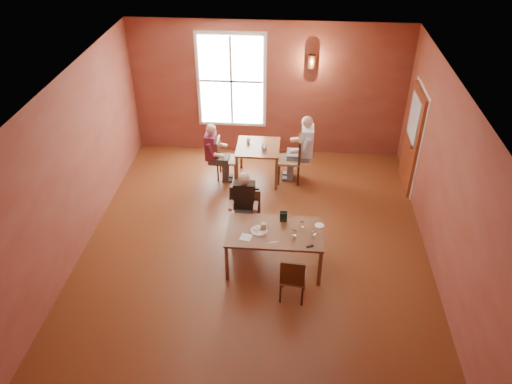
# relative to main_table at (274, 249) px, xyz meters

# --- Properties ---
(ground) EXTENTS (6.00, 7.00, 0.01)m
(ground) POSITION_rel_main_table_xyz_m (-0.36, 0.43, -0.37)
(ground) COLOR brown
(ground) RESTS_ON ground
(wall_back) EXTENTS (6.00, 0.04, 3.00)m
(wall_back) POSITION_rel_main_table_xyz_m (-0.36, 3.93, 1.13)
(wall_back) COLOR brown
(wall_back) RESTS_ON ground
(wall_front) EXTENTS (6.00, 0.04, 3.00)m
(wall_front) POSITION_rel_main_table_xyz_m (-0.36, -3.07, 1.13)
(wall_front) COLOR brown
(wall_front) RESTS_ON ground
(wall_left) EXTENTS (0.04, 7.00, 3.00)m
(wall_left) POSITION_rel_main_table_xyz_m (-3.36, 0.43, 1.13)
(wall_left) COLOR brown
(wall_left) RESTS_ON ground
(wall_right) EXTENTS (0.04, 7.00, 3.00)m
(wall_right) POSITION_rel_main_table_xyz_m (2.64, 0.43, 1.13)
(wall_right) COLOR brown
(wall_right) RESTS_ON ground
(ceiling) EXTENTS (6.00, 7.00, 0.04)m
(ceiling) POSITION_rel_main_table_xyz_m (-0.36, 0.43, 2.63)
(ceiling) COLOR white
(ceiling) RESTS_ON wall_back
(window) EXTENTS (1.36, 0.10, 1.96)m
(window) POSITION_rel_main_table_xyz_m (-1.16, 3.88, 1.33)
(window) COLOR white
(window) RESTS_ON wall_back
(door) EXTENTS (0.12, 1.04, 2.10)m
(door) POSITION_rel_main_table_xyz_m (2.58, 2.73, 0.68)
(door) COLOR maroon
(door) RESTS_ON ground
(wall_sconce) EXTENTS (0.16, 0.16, 0.28)m
(wall_sconce) POSITION_rel_main_table_xyz_m (0.54, 3.83, 1.83)
(wall_sconce) COLOR brown
(wall_sconce) RESTS_ON wall_back
(main_table) EXTENTS (1.56, 0.88, 0.73)m
(main_table) POSITION_rel_main_table_xyz_m (0.00, 0.00, 0.00)
(main_table) COLOR brown
(main_table) RESTS_ON ground
(chair_diner_main) EXTENTS (0.41, 0.41, 0.93)m
(chair_diner_main) POSITION_rel_main_table_xyz_m (-0.50, 0.65, 0.10)
(chair_diner_main) COLOR brown
(chair_diner_main) RESTS_ON ground
(diner_main) EXTENTS (0.49, 0.49, 1.22)m
(diner_main) POSITION_rel_main_table_xyz_m (-0.50, 0.62, 0.24)
(diner_main) COLOR #412E22
(diner_main) RESTS_ON ground
(chair_empty) EXTENTS (0.40, 0.40, 0.84)m
(chair_empty) POSITION_rel_main_table_xyz_m (0.32, -0.68, 0.05)
(chair_empty) COLOR brown
(chair_empty) RESTS_ON ground
(plate_food) EXTENTS (0.35, 0.35, 0.03)m
(plate_food) POSITION_rel_main_table_xyz_m (-0.26, -0.01, 0.38)
(plate_food) COLOR white
(plate_food) RESTS_ON main_table
(sandwich) EXTENTS (0.09, 0.09, 0.11)m
(sandwich) POSITION_rel_main_table_xyz_m (-0.18, 0.03, 0.42)
(sandwich) COLOR #AF7E4A
(sandwich) RESTS_ON main_table
(goblet_a) EXTENTS (0.09, 0.09, 0.18)m
(goblet_a) POSITION_rel_main_table_xyz_m (0.43, 0.07, 0.45)
(goblet_a) COLOR white
(goblet_a) RESTS_ON main_table
(goblet_b) EXTENTS (0.08, 0.08, 0.18)m
(goblet_b) POSITION_rel_main_table_xyz_m (0.62, -0.12, 0.46)
(goblet_b) COLOR white
(goblet_b) RESTS_ON main_table
(goblet_c) EXTENTS (0.09, 0.09, 0.17)m
(goblet_c) POSITION_rel_main_table_xyz_m (0.31, -0.15, 0.45)
(goblet_c) COLOR white
(goblet_c) RESTS_ON main_table
(menu_stand) EXTENTS (0.12, 0.06, 0.20)m
(menu_stand) POSITION_rel_main_table_xyz_m (0.13, 0.27, 0.46)
(menu_stand) COLOR black
(menu_stand) RESTS_ON main_table
(knife) EXTENTS (0.18, 0.06, 0.00)m
(knife) POSITION_rel_main_table_xyz_m (-0.02, -0.27, 0.37)
(knife) COLOR white
(knife) RESTS_ON main_table
(napkin) EXTENTS (0.21, 0.21, 0.01)m
(napkin) POSITION_rel_main_table_xyz_m (-0.45, -0.19, 0.37)
(napkin) COLOR white
(napkin) RESTS_ON main_table
(side_plate) EXTENTS (0.20, 0.20, 0.01)m
(side_plate) POSITION_rel_main_table_xyz_m (0.72, 0.20, 0.37)
(side_plate) COLOR silver
(side_plate) RESTS_ON main_table
(sunglasses) EXTENTS (0.12, 0.08, 0.01)m
(sunglasses) POSITION_rel_main_table_xyz_m (0.56, -0.33, 0.37)
(sunglasses) COLOR black
(sunglasses) RESTS_ON main_table
(second_table) EXTENTS (0.88, 0.88, 0.78)m
(second_table) POSITION_rel_main_table_xyz_m (-0.48, 2.69, 0.02)
(second_table) COLOR brown
(second_table) RESTS_ON ground
(chair_diner_white) EXTENTS (0.45, 0.45, 1.01)m
(chair_diner_white) POSITION_rel_main_table_xyz_m (0.17, 2.69, 0.14)
(chair_diner_white) COLOR brown
(chair_diner_white) RESTS_ON ground
(diner_white) EXTENTS (0.56, 0.56, 1.40)m
(diner_white) POSITION_rel_main_table_xyz_m (0.20, 2.69, 0.33)
(diner_white) COLOR silver
(diner_white) RESTS_ON ground
(chair_diner_maroon) EXTENTS (0.40, 0.40, 0.90)m
(chair_diner_maroon) POSITION_rel_main_table_xyz_m (-1.13, 2.69, 0.09)
(chair_diner_maroon) COLOR #3F2311
(chair_diner_maroon) RESTS_ON ground
(diner_maroon) EXTENTS (0.50, 0.50, 1.24)m
(diner_maroon) POSITION_rel_main_table_xyz_m (-1.16, 2.69, 0.25)
(diner_maroon) COLOR maroon
(diner_maroon) RESTS_ON ground
(cup_a) EXTENTS (0.15, 0.15, 0.10)m
(cup_a) POSITION_rel_main_table_xyz_m (-0.34, 2.56, 0.46)
(cup_a) COLOR white
(cup_a) RESTS_ON second_table
(cup_b) EXTENTS (0.12, 0.12, 0.09)m
(cup_b) POSITION_rel_main_table_xyz_m (-0.70, 2.82, 0.46)
(cup_b) COLOR silver
(cup_b) RESTS_ON second_table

